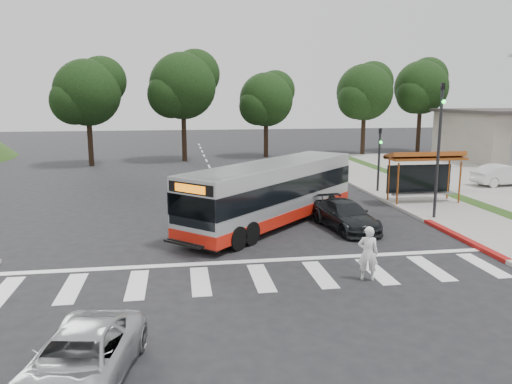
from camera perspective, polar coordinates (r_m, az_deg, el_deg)
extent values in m
plane|color=black|center=(21.40, -1.63, -5.10)|extent=(140.00, 140.00, 0.00)
cube|color=gray|center=(32.03, 16.36, -0.06)|extent=(4.00, 40.00, 0.12)
cube|color=#9E9991|center=(31.23, 13.04, -0.14)|extent=(0.30, 40.00, 0.15)
cube|color=maroon|center=(22.52, 22.53, -4.94)|extent=(0.32, 6.00, 0.15)
cube|color=silver|center=(16.69, 0.59, -9.76)|extent=(18.00, 2.60, 0.01)
cylinder|color=brown|center=(27.77, 15.89, 0.88)|extent=(0.10, 0.10, 2.30)
cylinder|color=brown|center=(29.45, 22.27, 1.03)|extent=(0.10, 0.10, 2.30)
cylinder|color=brown|center=(28.85, 14.90, 1.29)|extent=(0.10, 0.10, 2.30)
cylinder|color=brown|center=(30.47, 21.12, 1.42)|extent=(0.10, 0.10, 2.30)
cube|color=brown|center=(28.91, 18.78, 3.70)|extent=(4.20, 1.60, 0.12)
cube|color=brown|center=(28.94, 18.75, 4.01)|extent=(4.20, 1.32, 0.51)
cube|color=black|center=(29.61, 18.10, 1.46)|extent=(3.80, 0.06, 1.60)
cube|color=gray|center=(29.21, 18.54, -0.19)|extent=(3.60, 0.40, 0.08)
cylinder|color=black|center=(25.21, 20.11, 4.20)|extent=(0.14, 0.14, 6.50)
imported|color=black|center=(25.07, 20.53, 10.45)|extent=(0.16, 0.20, 1.00)
sphere|color=#19E533|center=(24.92, 20.68, 9.64)|extent=(0.18, 0.18, 0.18)
cylinder|color=black|center=(31.61, 13.86, 3.49)|extent=(0.14, 0.14, 4.00)
imported|color=black|center=(31.46, 13.99, 6.20)|extent=(0.16, 0.20, 1.00)
sphere|color=#19E533|center=(31.33, 14.09, 5.53)|extent=(0.18, 0.18, 0.18)
cylinder|color=black|center=(51.98, 12.14, 6.67)|extent=(0.44, 0.44, 4.40)
sphere|color=black|center=(51.86, 12.32, 11.08)|extent=(5.60, 5.60, 5.60)
sphere|color=black|center=(53.06, 13.19, 12.12)|extent=(4.20, 4.20, 4.20)
sphere|color=black|center=(50.86, 11.53, 10.33)|extent=(3.92, 3.92, 3.92)
cylinder|color=black|center=(56.64, 18.09, 6.83)|extent=(0.44, 0.44, 4.84)
sphere|color=black|center=(56.54, 18.36, 11.28)|extent=(5.60, 5.60, 5.60)
sphere|color=black|center=(57.83, 19.05, 12.31)|extent=(4.20, 4.20, 4.20)
sphere|color=black|center=(55.47, 17.73, 10.54)|extent=(3.92, 3.92, 3.92)
cylinder|color=black|center=(46.54, -8.22, 6.49)|extent=(0.44, 0.44, 4.84)
sphere|color=black|center=(46.42, -8.37, 11.91)|extent=(6.00, 6.00, 6.00)
sphere|color=black|center=(47.39, -6.93, 13.25)|extent=(4.50, 4.50, 4.50)
sphere|color=black|center=(45.66, -9.67, 10.92)|extent=(4.20, 4.20, 4.20)
cylinder|color=black|center=(49.32, 1.15, 6.33)|extent=(0.44, 0.44, 3.96)
sphere|color=black|center=(49.17, 1.16, 10.51)|extent=(5.20, 5.20, 5.20)
sphere|color=black|center=(50.13, 2.20, 11.54)|extent=(3.90, 3.90, 3.90)
sphere|color=black|center=(48.38, 0.22, 9.76)|extent=(3.64, 3.64, 3.64)
cylinder|color=black|center=(45.17, -18.42, 5.64)|extent=(0.44, 0.44, 4.40)
sphere|color=black|center=(45.02, -18.73, 10.71)|extent=(5.60, 5.60, 5.60)
sphere|color=black|center=(45.70, -17.22, 12.04)|extent=(4.20, 4.20, 4.20)
sphere|color=black|center=(44.51, -20.09, 9.73)|extent=(3.92, 3.92, 3.92)
imported|color=white|center=(16.64, 12.67, -6.85)|extent=(0.76, 0.62, 1.80)
imported|color=black|center=(22.78, 10.15, -2.63)|extent=(2.44, 4.60, 1.27)
imported|color=#ADAFB2|center=(11.33, -19.52, -17.71)|extent=(2.66, 4.49, 1.17)
imported|color=silver|center=(36.77, 26.46, 1.76)|extent=(4.30, 1.81, 1.38)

